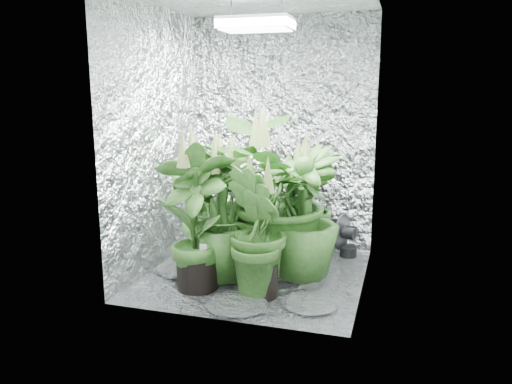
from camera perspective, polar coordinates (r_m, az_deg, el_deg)
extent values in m
plane|color=silver|center=(3.86, 0.00, -9.35)|extent=(1.60, 1.60, 0.00)
cube|color=silver|center=(4.39, 3.00, 6.64)|extent=(1.60, 0.02, 2.00)
cube|color=silver|center=(2.87, -4.59, 3.91)|extent=(1.60, 0.02, 2.00)
cube|color=silver|center=(3.93, -11.32, 5.82)|extent=(0.02, 1.60, 2.00)
cube|color=silver|center=(3.48, 12.77, 5.03)|extent=(0.02, 1.60, 2.00)
cube|color=gray|center=(3.63, 0.00, 18.72)|extent=(0.50, 0.30, 0.08)
cube|color=white|center=(3.62, 0.00, 18.01)|extent=(0.46, 0.26, 0.01)
cylinder|color=black|center=(3.70, -2.85, 20.21)|extent=(0.01, 0.01, 0.13)
cylinder|color=black|center=(3.60, 2.93, 20.45)|extent=(0.01, 0.01, 0.13)
cylinder|color=black|center=(4.13, -3.41, -6.03)|extent=(0.29, 0.29, 0.26)
cylinder|color=#493215|center=(4.09, -3.43, -4.48)|extent=(0.27, 0.27, 0.03)
imported|color=#184715|center=(4.03, -3.47, -0.81)|extent=(0.90, 0.90, 0.97)
cone|color=olive|center=(3.96, -3.55, 5.15)|extent=(0.09, 0.09, 0.26)
cylinder|color=black|center=(4.38, 4.27, -5.29)|extent=(0.25, 0.25, 0.22)
cylinder|color=#493215|center=(4.35, 4.29, -4.10)|extent=(0.23, 0.23, 0.03)
imported|color=#184715|center=(4.30, 4.33, -1.27)|extent=(0.59, 0.59, 0.80)
cone|color=olive|center=(4.23, 4.41, 3.29)|extent=(0.08, 0.08, 0.22)
cylinder|color=black|center=(4.20, 5.71, -5.98)|extent=(0.26, 0.26, 0.23)
cylinder|color=#493215|center=(4.17, 5.74, -4.65)|extent=(0.24, 0.24, 0.03)
imported|color=#184715|center=(4.10, 5.81, -1.22)|extent=(0.63, 0.63, 0.89)
cone|color=olive|center=(4.03, 5.93, 4.19)|extent=(0.08, 0.08, 0.23)
cylinder|color=black|center=(3.74, -3.72, -8.23)|extent=(0.26, 0.26, 0.23)
cylinder|color=#493215|center=(3.70, -3.74, -6.78)|extent=(0.24, 0.24, 0.03)
imported|color=#184715|center=(3.62, -3.81, -2.26)|extent=(0.75, 0.75, 0.98)
cone|color=olive|center=(3.54, -3.90, 4.56)|extent=(0.08, 0.08, 0.23)
cylinder|color=black|center=(3.85, 1.77, -7.31)|extent=(0.30, 0.30, 0.27)
cylinder|color=#493215|center=(3.81, 1.79, -5.62)|extent=(0.28, 0.28, 0.03)
imported|color=#184715|center=(3.72, 1.82, -0.40)|extent=(1.17, 1.17, 1.15)
cone|color=olive|center=(3.65, 1.87, 7.46)|extent=(0.10, 0.10, 0.27)
cylinder|color=black|center=(3.58, -6.72, -8.93)|extent=(0.29, 0.29, 0.26)
cylinder|color=#493215|center=(3.55, -6.77, -7.19)|extent=(0.27, 0.27, 0.03)
imported|color=#184715|center=(3.46, -6.89, -2.43)|extent=(0.75, 0.75, 1.03)
cone|color=olive|center=(3.38, -7.08, 5.06)|extent=(0.09, 0.09, 0.26)
cylinder|color=black|center=(3.45, 0.33, -9.94)|extent=(0.26, 0.26, 0.23)
cylinder|color=#493215|center=(3.41, 0.33, -8.35)|extent=(0.24, 0.24, 0.03)
imported|color=#184715|center=(3.33, 0.34, -4.28)|extent=(0.65, 0.65, 0.88)
cone|color=olive|center=(3.25, 0.35, 2.28)|extent=(0.08, 0.08, 0.23)
cylinder|color=black|center=(3.77, 5.23, -8.15)|extent=(0.25, 0.25, 0.22)
cylinder|color=#493215|center=(3.74, 5.25, -6.77)|extent=(0.23, 0.23, 0.03)
imported|color=#184715|center=(3.65, 5.34, -2.28)|extent=(0.73, 0.73, 0.96)
cone|color=olive|center=(3.57, 5.47, 4.41)|extent=(0.08, 0.08, 0.22)
cylinder|color=black|center=(4.31, 10.50, -6.72)|extent=(0.14, 0.14, 0.08)
cylinder|color=black|center=(4.26, 10.58, -4.66)|extent=(0.13, 0.13, 0.10)
cylinder|color=#4C4C51|center=(4.28, 9.84, -4.54)|extent=(0.10, 0.29, 0.30)
torus|color=#4C4C51|center=(4.28, 9.84, -4.54)|extent=(0.10, 0.30, 0.31)
cube|color=white|center=(3.48, -6.05, -6.58)|extent=(0.05, 0.03, 0.08)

